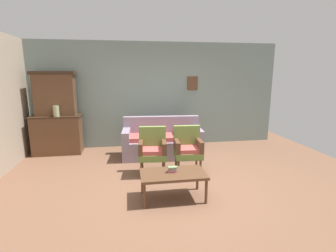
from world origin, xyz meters
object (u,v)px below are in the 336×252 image
object	(u,v)px
vase_on_cabinet	(56,111)
armchair_near_cabinet	(188,147)
book_stack_on_table	(173,169)
armchair_by_doorway	(153,149)
side_cabinet	(58,134)
coffee_table	(173,175)
floral_couch	(162,142)

from	to	relation	value
vase_on_cabinet	armchair_near_cabinet	xyz separation A→B (m)	(2.76, -1.48, -0.56)
book_stack_on_table	armchair_near_cabinet	bearing A→B (deg)	64.15
vase_on_cabinet	armchair_by_doorway	world-z (taller)	vase_on_cabinet
side_cabinet	vase_on_cabinet	size ratio (longest dim) A/B	4.56
armchair_by_doorway	coffee_table	world-z (taller)	armchair_by_doorway
floral_couch	book_stack_on_table	distance (m)	2.05
side_cabinet	floral_couch	world-z (taller)	side_cabinet
floral_couch	coffee_table	size ratio (longest dim) A/B	1.86
side_cabinet	coffee_table	world-z (taller)	side_cabinet
armchair_near_cabinet	floral_couch	bearing A→B (deg)	108.89
vase_on_cabinet	armchair_near_cabinet	distance (m)	3.18
book_stack_on_table	coffee_table	bearing A→B (deg)	-89.23
vase_on_cabinet	book_stack_on_table	bearing A→B (deg)	-47.28
armchair_by_doorway	book_stack_on_table	bearing A→B (deg)	-78.46
floral_couch	armchair_near_cabinet	distance (m)	1.12
floral_couch	armchair_near_cabinet	world-z (taller)	same
vase_on_cabinet	floral_couch	distance (m)	2.54
vase_on_cabinet	book_stack_on_table	xyz separation A→B (m)	(2.28, -2.47, -0.59)
floral_couch	armchair_by_doorway	distance (m)	1.09
side_cabinet	coffee_table	bearing A→B (deg)	-48.94
armchair_near_cabinet	book_stack_on_table	bearing A→B (deg)	-115.85
vase_on_cabinet	coffee_table	size ratio (longest dim) A/B	0.25
side_cabinet	armchair_near_cabinet	distance (m)	3.27
armchair_near_cabinet	side_cabinet	bearing A→B (deg)	149.65
vase_on_cabinet	floral_couch	xyz separation A→B (m)	(2.40, -0.43, -0.73)
coffee_table	book_stack_on_table	size ratio (longest dim) A/B	7.15
side_cabinet	floral_couch	size ratio (longest dim) A/B	0.62
book_stack_on_table	side_cabinet	bearing A→B (deg)	131.50
coffee_table	floral_couch	bearing A→B (deg)	86.68
floral_couch	coffee_table	xyz separation A→B (m)	(-0.12, -2.08, 0.05)
vase_on_cabinet	armchair_by_doorway	bearing A→B (deg)	-35.03
armchair_near_cabinet	book_stack_on_table	xyz separation A→B (m)	(-0.48, -0.99, -0.04)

